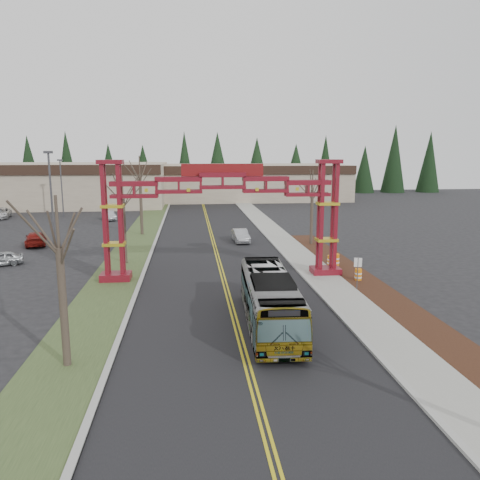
{
  "coord_description": "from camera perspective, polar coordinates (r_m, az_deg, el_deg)",
  "views": [
    {
      "loc": [
        -2.42,
        -16.46,
        9.39
      ],
      "look_at": [
        0.74,
        12.9,
        3.87
      ],
      "focal_mm": 35.0,
      "sensor_mm": 36.0,
      "label": 1
    }
  ],
  "objects": [
    {
      "name": "conifer_treeline",
      "position": [
        108.53,
        -4.8,
        9.03
      ],
      "size": [
        116.1,
        5.6,
        13.0
      ],
      "color": "black",
      "rests_on": "ground"
    },
    {
      "name": "parked_car_far_b",
      "position": [
        76.29,
        -27.23,
        2.93
      ],
      "size": [
        3.58,
        5.91,
        1.53
      ],
      "primitive_type": "imported",
      "rotation": [
        0.0,
        0.0,
        0.2
      ],
      "color": "silver",
      "rests_on": "ground"
    },
    {
      "name": "curb_right",
      "position": [
        43.35,
        5.4,
        -1.86
      ],
      "size": [
        0.3,
        110.0,
        0.15
      ],
      "primitive_type": "cube",
      "color": "#A1A29D",
      "rests_on": "ground"
    },
    {
      "name": "parked_car_far_a",
      "position": [
        68.73,
        -15.71,
        2.9
      ],
      "size": [
        2.71,
        4.21,
        1.31
      ],
      "primitive_type": "imported",
      "rotation": [
        0.0,
        0.0,
        0.37
      ],
      "color": "#ABACB3",
      "rests_on": "ground"
    },
    {
      "name": "road",
      "position": [
        42.58,
        -2.74,
        -2.14
      ],
      "size": [
        12.0,
        110.0,
        0.02
      ],
      "primitive_type": "cube",
      "color": "black",
      "rests_on": "ground"
    },
    {
      "name": "lane_line_right",
      "position": [
        42.58,
        -2.58,
        -2.12
      ],
      "size": [
        0.12,
        100.0,
        0.01
      ],
      "primitive_type": "cube",
      "color": "gold",
      "rests_on": "road"
    },
    {
      "name": "street_sign",
      "position": [
        33.13,
        14.17,
        -3.23
      ],
      "size": [
        0.51,
        0.2,
        2.31
      ],
      "color": "#3F3F44",
      "rests_on": "ground"
    },
    {
      "name": "sidewalk_right",
      "position": [
        43.66,
        7.27,
        -1.81
      ],
      "size": [
        2.6,
        110.0,
        0.14
      ],
      "primitive_type": "cube",
      "color": "gray",
      "rests_on": "ground"
    },
    {
      "name": "bare_tree_median_far",
      "position": [
        54.72,
        -12.1,
        7.61
      ],
      "size": [
        3.4,
        3.4,
        9.06
      ],
      "color": "#382D26",
      "rests_on": "ground"
    },
    {
      "name": "bare_tree_right_far",
      "position": [
        48.32,
        8.81,
        5.98
      ],
      "size": [
        3.09,
        3.09,
        7.69
      ],
      "color": "#382D26",
      "rests_on": "ground"
    },
    {
      "name": "barrel_north",
      "position": [
        39.79,
        10.96,
        -2.54
      ],
      "size": [
        0.52,
        0.52,
        0.97
      ],
      "color": "orange",
      "rests_on": "ground"
    },
    {
      "name": "bare_tree_median_near",
      "position": [
        21.34,
        -21.18,
        -1.03
      ],
      "size": [
        3.44,
        3.44,
        7.65
      ],
      "color": "#382D26",
      "rests_on": "ground"
    },
    {
      "name": "landscape_strip",
      "position": [
        30.76,
        18.57,
        -7.63
      ],
      "size": [
        2.6,
        50.0,
        0.12
      ],
      "primitive_type": "cube",
      "color": "#311910",
      "rests_on": "ground"
    },
    {
      "name": "transit_bus",
      "position": [
        25.79,
        3.65,
        -7.29
      ],
      "size": [
        2.99,
        10.73,
        2.96
      ],
      "primitive_type": "imported",
      "rotation": [
        0.0,
        0.0,
        -0.05
      ],
      "color": "#A9ABB1",
      "rests_on": "ground"
    },
    {
      "name": "ground",
      "position": [
        19.1,
        2.04,
        -18.85
      ],
      "size": [
        200.0,
        200.0,
        0.0
      ],
      "primitive_type": "plane",
      "color": "black",
      "rests_on": "ground"
    },
    {
      "name": "grass_median",
      "position": [
        42.87,
        -13.49,
        -2.3
      ],
      "size": [
        4.0,
        110.0,
        0.08
      ],
      "primitive_type": "cube",
      "color": "#344723",
      "rests_on": "ground"
    },
    {
      "name": "silver_sedan",
      "position": [
        49.85,
        0.05,
        0.54
      ],
      "size": [
        1.75,
        4.24,
        1.36
      ],
      "primitive_type": "imported",
      "rotation": [
        0.0,
        0.0,
        0.08
      ],
      "color": "#A5A8AD",
      "rests_on": "ground"
    },
    {
      "name": "light_pole_near",
      "position": [
        51.37,
        -22.05,
        5.52
      ],
      "size": [
        0.83,
        0.42,
        9.57
      ],
      "color": "#3F3F44",
      "rests_on": "ground"
    },
    {
      "name": "parked_car_mid_a",
      "position": [
        52.4,
        -23.63,
        0.15
      ],
      "size": [
        3.07,
        5.12,
        1.39
      ],
      "primitive_type": "imported",
      "rotation": [
        0.0,
        0.0,
        3.39
      ],
      "color": "maroon",
      "rests_on": "ground"
    },
    {
      "name": "parked_car_near_a",
      "position": [
        44.22,
        -27.19,
        -2.05
      ],
      "size": [
        3.86,
        2.75,
        1.22
      ],
      "primitive_type": "imported",
      "rotation": [
        0.0,
        0.0,
        5.12
      ],
      "color": "#A3A7AB",
      "rests_on": "ground"
    },
    {
      "name": "light_pole_far",
      "position": [
        73.82,
        -20.94,
        6.41
      ],
      "size": [
        0.73,
        0.37,
        8.45
      ],
      "color": "#3F3F44",
      "rests_on": "ground"
    },
    {
      "name": "curb_left",
      "position": [
        42.66,
        -11.02,
        -2.22
      ],
      "size": [
        0.3,
        110.0,
        0.15
      ],
      "primitive_type": "cube",
      "color": "#A1A29D",
      "rests_on": "ground"
    },
    {
      "name": "gateway_arch",
      "position": [
        34.71,
        -2.13,
        4.95
      ],
      "size": [
        18.2,
        1.6,
        8.9
      ],
      "color": "maroon",
      "rests_on": "ground"
    },
    {
      "name": "retail_building_west",
      "position": [
        92.79,
        -23.58,
        6.24
      ],
      "size": [
        46.0,
        22.3,
        7.5
      ],
      "color": "gray",
      "rests_on": "ground"
    },
    {
      "name": "bare_tree_median_mid",
      "position": [
        40.58,
        -14.07,
        4.72
      ],
      "size": [
        2.96,
        2.96,
        7.45
      ],
      "color": "#382D26",
      "rests_on": "ground"
    },
    {
      "name": "barrel_south",
      "position": [
        35.72,
        14.22,
        -4.18
      ],
      "size": [
        0.52,
        0.52,
        0.96
      ],
      "color": "orange",
      "rests_on": "ground"
    },
    {
      "name": "lane_line_left",
      "position": [
        42.57,
        -2.9,
        -2.13
      ],
      "size": [
        0.12,
        100.0,
        0.01
      ],
      "primitive_type": "cube",
      "color": "gold",
      "rests_on": "road"
    },
    {
      "name": "retail_building_east",
      "position": [
        97.39,
        1.2,
        7.13
      ],
      "size": [
        38.0,
        20.3,
        7.0
      ],
      "color": "gray",
      "rests_on": "ground"
    },
    {
      "name": "barrel_mid",
      "position": [
        39.84,
        11.59,
        -2.45
      ],
      "size": [
        0.59,
        0.59,
        1.09
      ],
      "color": "orange",
      "rests_on": "ground"
    }
  ]
}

